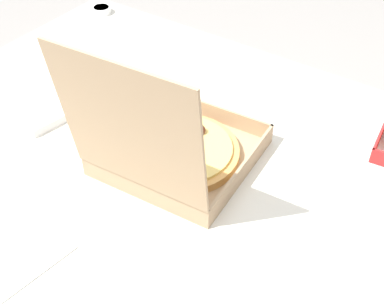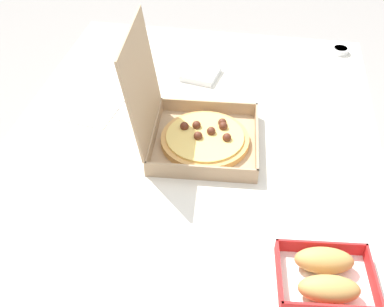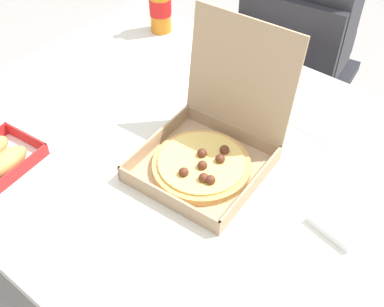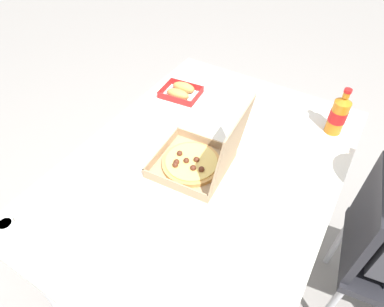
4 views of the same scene
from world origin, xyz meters
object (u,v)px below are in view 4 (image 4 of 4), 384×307
(pizza_box_open, at_px, (198,160))
(chair, at_px, (382,252))
(napkin_pile, at_px, (155,235))
(cola_bottle, at_px, (338,115))
(paper_menu, at_px, (259,228))
(dipping_sauce_cup, at_px, (6,225))
(bread_side_box, at_px, (181,92))

(pizza_box_open, bearing_deg, chair, 102.89)
(napkin_pile, bearing_deg, chair, 125.43)
(pizza_box_open, height_order, cola_bottle, pizza_box_open)
(napkin_pile, bearing_deg, paper_menu, 126.44)
(napkin_pile, xyz_separation_m, dipping_sauce_cup, (0.24, -0.46, 0.00))
(pizza_box_open, height_order, paper_menu, pizza_box_open)
(napkin_pile, bearing_deg, cola_bottle, 156.71)
(chair, height_order, pizza_box_open, pizza_box_open)
(bread_side_box, bearing_deg, cola_bottle, 99.70)
(bread_side_box, height_order, napkin_pile, bread_side_box)
(bread_side_box, xyz_separation_m, dipping_sauce_cup, (0.96, -0.10, -0.01))
(chair, bearing_deg, cola_bottle, -133.85)
(cola_bottle, relative_size, paper_menu, 1.07)
(bread_side_box, xyz_separation_m, napkin_pile, (0.73, 0.37, -0.02))
(bread_side_box, bearing_deg, napkin_pile, 26.65)
(pizza_box_open, relative_size, paper_menu, 1.64)
(pizza_box_open, distance_m, bread_side_box, 0.51)
(chair, height_order, napkin_pile, chair)
(pizza_box_open, relative_size, napkin_pile, 3.13)
(pizza_box_open, xyz_separation_m, paper_menu, (0.13, 0.32, -0.05))
(cola_bottle, xyz_separation_m, dipping_sauce_cup, (1.09, -0.83, -0.08))
(pizza_box_open, bearing_deg, bread_side_box, -139.66)
(bread_side_box, relative_size, dipping_sauce_cup, 3.65)
(cola_bottle, distance_m, napkin_pile, 0.93)
(cola_bottle, relative_size, napkin_pile, 2.04)
(chair, distance_m, bread_side_box, 1.14)
(chair, bearing_deg, napkin_pile, -54.57)
(bread_side_box, bearing_deg, pizza_box_open, 40.34)
(chair, bearing_deg, bread_side_box, -101.18)
(cola_bottle, height_order, dipping_sauce_cup, cola_bottle)
(paper_menu, bearing_deg, chair, 132.70)
(chair, distance_m, pizza_box_open, 0.82)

